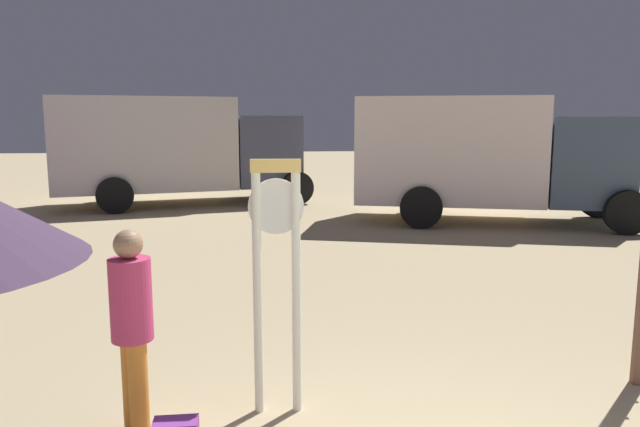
% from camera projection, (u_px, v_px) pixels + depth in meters
% --- Properties ---
extents(standing_clock, '(0.43, 0.11, 2.02)m').
position_uv_depth(standing_clock, '(277.00, 259.00, 4.68)').
color(standing_clock, white).
rests_on(standing_clock, ground_plane).
extents(person_near_clock, '(0.30, 0.30, 1.55)m').
position_uv_depth(person_near_clock, '(132.00, 324.00, 4.32)').
color(person_near_clock, orange).
rests_on(person_near_clock, ground_plane).
extents(box_truck_near, '(6.39, 3.88, 2.79)m').
position_uv_depth(box_truck_near, '(482.00, 154.00, 13.52)').
color(box_truck_near, silver).
rests_on(box_truck_near, ground_plane).
extents(box_truck_far, '(7.01, 3.93, 2.87)m').
position_uv_depth(box_truck_far, '(173.00, 146.00, 16.32)').
color(box_truck_far, silver).
rests_on(box_truck_far, ground_plane).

